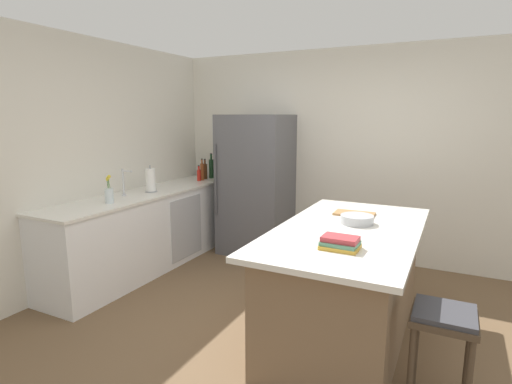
# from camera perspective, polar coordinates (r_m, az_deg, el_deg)

# --- Properties ---
(ground_plane) EXTENTS (7.20, 7.20, 0.00)m
(ground_plane) POSITION_cam_1_polar(r_m,az_deg,el_deg) (3.48, 4.46, -20.16)
(ground_plane) COLOR brown
(wall_rear) EXTENTS (6.00, 0.10, 2.60)m
(wall_rear) POSITION_cam_1_polar(r_m,az_deg,el_deg) (5.17, 14.18, 5.01)
(wall_rear) COLOR silver
(wall_rear) RESTS_ON ground_plane
(wall_left) EXTENTS (0.10, 6.00, 2.60)m
(wall_left) POSITION_cam_1_polar(r_m,az_deg,el_deg) (4.53, -25.34, 3.56)
(wall_left) COLOR silver
(wall_left) RESTS_ON ground_plane
(counter_run_left) EXTENTS (0.64, 2.71, 0.92)m
(counter_run_left) POSITION_cam_1_polar(r_m,az_deg,el_deg) (4.94, -15.03, -5.21)
(counter_run_left) COLOR white
(counter_run_left) RESTS_ON ground_plane
(kitchen_island) EXTENTS (1.04, 1.98, 0.92)m
(kitchen_island) POSITION_cam_1_polar(r_m,az_deg,el_deg) (3.38, 12.64, -12.47)
(kitchen_island) COLOR #7A6047
(kitchen_island) RESTS_ON ground_plane
(refrigerator) EXTENTS (0.85, 0.73, 1.80)m
(refrigerator) POSITION_cam_1_polar(r_m,az_deg,el_deg) (5.25, -0.02, 1.01)
(refrigerator) COLOR #56565B
(refrigerator) RESTS_ON ground_plane
(bar_stool) EXTENTS (0.36, 0.36, 0.67)m
(bar_stool) POSITION_cam_1_polar(r_m,az_deg,el_deg) (2.73, 24.97, -17.26)
(bar_stool) COLOR #473828
(bar_stool) RESTS_ON ground_plane
(sink_faucet) EXTENTS (0.15, 0.05, 0.30)m
(sink_faucet) POSITION_cam_1_polar(r_m,az_deg,el_deg) (4.64, -18.18, 1.36)
(sink_faucet) COLOR silver
(sink_faucet) RESTS_ON counter_run_left
(flower_vase) EXTENTS (0.09, 0.09, 0.29)m
(flower_vase) POSITION_cam_1_polar(r_m,az_deg,el_deg) (4.33, -20.09, -0.21)
(flower_vase) COLOR silver
(flower_vase) RESTS_ON counter_run_left
(paper_towel_roll) EXTENTS (0.14, 0.14, 0.31)m
(paper_towel_roll) POSITION_cam_1_polar(r_m,az_deg,el_deg) (4.82, -14.71, 1.58)
(paper_towel_roll) COLOR gray
(paper_towel_roll) RESTS_ON counter_run_left
(wine_bottle) EXTENTS (0.07, 0.07, 0.35)m
(wine_bottle) POSITION_cam_1_polar(r_m,az_deg,el_deg) (5.75, -6.35, 3.39)
(wine_bottle) COLOR #19381E
(wine_bottle) RESTS_ON counter_run_left
(syrup_bottle) EXTENTS (0.06, 0.06, 0.28)m
(syrup_bottle) POSITION_cam_1_polar(r_m,az_deg,el_deg) (5.69, -7.24, 2.97)
(syrup_bottle) COLOR #5B3319
(syrup_bottle) RESTS_ON counter_run_left
(vinegar_bottle) EXTENTS (0.05, 0.05, 0.30)m
(vinegar_bottle) POSITION_cam_1_polar(r_m,az_deg,el_deg) (5.59, -7.64, 2.92)
(vinegar_bottle) COLOR #994C23
(vinegar_bottle) RESTS_ON counter_run_left
(hot_sauce_bottle) EXTENTS (0.05, 0.05, 0.21)m
(hot_sauce_bottle) POSITION_cam_1_polar(r_m,az_deg,el_deg) (5.53, -8.08, 2.43)
(hot_sauce_bottle) COLOR red
(hot_sauce_bottle) RESTS_ON counter_run_left
(cookbook_stack) EXTENTS (0.25, 0.19, 0.08)m
(cookbook_stack) POSITION_cam_1_polar(r_m,az_deg,el_deg) (2.73, 11.83, -7.08)
(cookbook_stack) COLOR gold
(cookbook_stack) RESTS_ON kitchen_island
(mixing_bowl) EXTENTS (0.27, 0.27, 0.07)m
(mixing_bowl) POSITION_cam_1_polar(r_m,az_deg,el_deg) (3.38, 14.10, -3.79)
(mixing_bowl) COLOR #B2B5BA
(mixing_bowl) RESTS_ON kitchen_island
(cutting_board) EXTENTS (0.35, 0.21, 0.02)m
(cutting_board) POSITION_cam_1_polar(r_m,az_deg,el_deg) (3.68, 13.76, -3.01)
(cutting_board) COLOR #9E7042
(cutting_board) RESTS_ON kitchen_island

